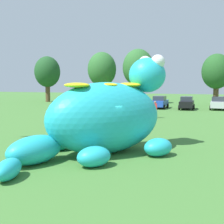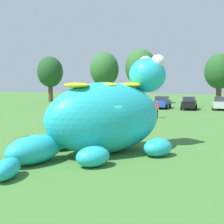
{
  "view_description": "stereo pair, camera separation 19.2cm",
  "coord_description": "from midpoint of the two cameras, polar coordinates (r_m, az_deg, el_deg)",
  "views": [
    {
      "loc": [
        5.13,
        -13.84,
        3.56
      ],
      "look_at": [
        0.08,
        0.95,
        1.99
      ],
      "focal_mm": 47.16,
      "sensor_mm": 36.0,
      "label": 1
    },
    {
      "loc": [
        5.31,
        -13.77,
        3.56
      ],
      "look_at": [
        0.08,
        0.95,
        1.99
      ],
      "focal_mm": 47.16,
      "sensor_mm": 36.0,
      "label": 2
    }
  ],
  "objects": [
    {
      "name": "tree_far_left",
      "position": [
        55.95,
        -12.52,
        7.56
      ],
      "size": [
        4.71,
        4.71,
        8.36
      ],
      "color": "brown",
      "rests_on": "ground"
    },
    {
      "name": "spectator_near_inflatable",
      "position": [
        24.22,
        -8.75,
        -0.74
      ],
      "size": [
        0.38,
        0.26,
        1.71
      ],
      "color": "#2D334C",
      "rests_on": "ground"
    },
    {
      "name": "tree_left",
      "position": [
        51.89,
        -2.08,
        8.2
      ],
      "size": [
        4.99,
        4.99,
        8.85
      ],
      "color": "brown",
      "rests_on": "ground"
    },
    {
      "name": "ground_plane",
      "position": [
        15.18,
        -1.83,
        -7.82
      ],
      "size": [
        160.0,
        160.0,
        0.0
      ],
      "primitive_type": "plane",
      "color": "#427533"
    },
    {
      "name": "tree_centre_left",
      "position": [
        48.05,
        19.51,
        7.36
      ],
      "size": [
        4.48,
        4.48,
        7.94
      ],
      "color": "brown",
      "rests_on": "ground"
    },
    {
      "name": "car_black",
      "position": [
        40.18,
        14.15,
        1.71
      ],
      "size": [
        1.97,
        4.12,
        1.72
      ],
      "color": "black",
      "rests_on": "ground"
    },
    {
      "name": "giant_inflatable_creature",
      "position": [
        14.76,
        -1.64,
        -0.93
      ],
      "size": [
        6.96,
        9.48,
        5.05
      ],
      "color": "#23B2C6",
      "rests_on": "ground"
    },
    {
      "name": "car_silver",
      "position": [
        41.03,
        19.75,
        1.63
      ],
      "size": [
        2.12,
        4.19,
        1.72
      ],
      "color": "#B7BABF",
      "rests_on": "ground"
    },
    {
      "name": "car_blue",
      "position": [
        40.95,
        9.1,
        1.89
      ],
      "size": [
        2.06,
        4.16,
        1.72
      ],
      "color": "#2347B7",
      "rests_on": "ground"
    },
    {
      "name": "spectator_by_cars",
      "position": [
        30.52,
        3.75,
        0.64
      ],
      "size": [
        0.38,
        0.26,
        1.71
      ],
      "color": "black",
      "rests_on": "ground"
    },
    {
      "name": "tree_mid_left",
      "position": [
        50.11,
        4.96,
        8.51
      ],
      "size": [
        5.17,
        5.17,
        9.17
      ],
      "color": "brown",
      "rests_on": "ground"
    },
    {
      "name": "car_yellow",
      "position": [
        42.19,
        4.14,
        2.06
      ],
      "size": [
        2.06,
        4.16,
        1.72
      ],
      "color": "yellow",
      "rests_on": "ground"
    },
    {
      "name": "spectator_mid_field",
      "position": [
        29.78,
        8.17,
        0.46
      ],
      "size": [
        0.38,
        0.26,
        1.71
      ],
      "color": "black",
      "rests_on": "ground"
    },
    {
      "name": "car_orange",
      "position": [
        42.76,
        -0.92,
        2.12
      ],
      "size": [
        2.11,
        4.18,
        1.72
      ],
      "color": "orange",
      "rests_on": "ground"
    },
    {
      "name": "car_red",
      "position": [
        44.55,
        -5.63,
        2.24
      ],
      "size": [
        2.08,
        4.17,
        1.72
      ],
      "color": "red",
      "rests_on": "ground"
    }
  ]
}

